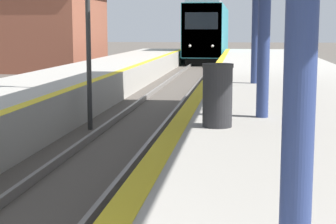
# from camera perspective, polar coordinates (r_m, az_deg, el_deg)

# --- Properties ---
(train) EXTENTS (2.68, 16.78, 4.41)m
(train) POSITION_cam_1_polar(r_m,az_deg,el_deg) (45.24, 4.15, 8.15)
(train) COLOR black
(train) RESTS_ON ground
(signal_mid) EXTENTS (0.36, 0.31, 4.58)m
(signal_mid) POSITION_cam_1_polar(r_m,az_deg,el_deg) (14.02, -8.19, 11.20)
(signal_mid) COLOR #2D2D2D
(signal_mid) RESTS_ON ground
(trash_bin) EXTENTS (0.48, 0.48, 0.97)m
(trash_bin) POSITION_cam_1_polar(r_m,az_deg,el_deg) (8.66, 5.05, 1.71)
(trash_bin) COLOR #262628
(trash_bin) RESTS_ON platform_right
(station_building) EXTENTS (9.92, 8.30, 4.79)m
(station_building) POSITION_cam_1_polar(r_m,az_deg,el_deg) (36.09, -15.06, 8.06)
(station_building) COLOR brown
(station_building) RESTS_ON ground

